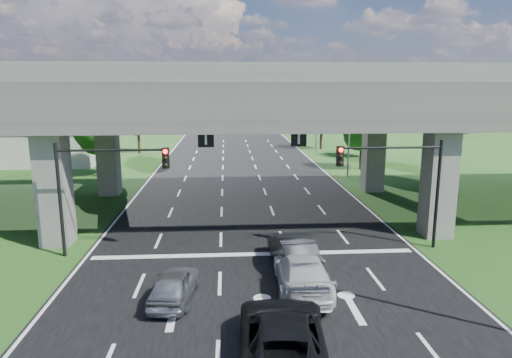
{
  "coord_description": "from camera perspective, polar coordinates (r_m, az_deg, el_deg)",
  "views": [
    {
      "loc": [
        -1.44,
        -19.37,
        8.81
      ],
      "look_at": [
        0.35,
        7.57,
        3.27
      ],
      "focal_mm": 32.0,
      "sensor_mm": 36.0,
      "label": 1
    }
  ],
  "objects": [
    {
      "name": "ground",
      "position": [
        21.33,
        0.41,
        -12.81
      ],
      "size": [
        160.0,
        160.0,
        0.0
      ],
      "primitive_type": "plane",
      "color": "#1D4014",
      "rests_on": "ground"
    },
    {
      "name": "tree_right_near",
      "position": [
        49.72,
        13.22,
        6.31
      ],
      "size": [
        4.2,
        4.2,
        7.28
      ],
      "color": "black",
      "rests_on": "ground"
    },
    {
      "name": "signal_right",
      "position": [
        25.51,
        17.56,
        0.6
      ],
      "size": [
        5.76,
        0.54,
        6.0
      ],
      "color": "black",
      "rests_on": "ground"
    },
    {
      "name": "streetlight_beyond",
      "position": [
        60.55,
        7.26,
        8.7
      ],
      "size": [
        3.38,
        0.25,
        10.0
      ],
      "color": "gray",
      "rests_on": "ground"
    },
    {
      "name": "car_dark",
      "position": [
        22.89,
        4.63,
        -8.87
      ],
      "size": [
        2.15,
        4.96,
        1.59
      ],
      "primitive_type": "imported",
      "rotation": [
        0.0,
        0.0,
        3.24
      ],
      "color": "black",
      "rests_on": "road"
    },
    {
      "name": "road",
      "position": [
        30.69,
        -0.97,
        -5.06
      ],
      "size": [
        18.0,
        120.0,
        0.03
      ],
      "primitive_type": "cube",
      "color": "black",
      "rests_on": "ground"
    },
    {
      "name": "car_trailing",
      "position": [
        15.47,
        3.37,
        -19.28
      ],
      "size": [
        3.28,
        6.32,
        1.7
      ],
      "primitive_type": "imported",
      "rotation": [
        0.0,
        0.0,
        3.07
      ],
      "color": "black",
      "rests_on": "road"
    },
    {
      "name": "tree_right_far",
      "position": [
        64.91,
        8.26,
        7.95
      ],
      "size": [
        4.5,
        4.5,
        7.8
      ],
      "color": "black",
      "rests_on": "ground"
    },
    {
      "name": "tree_left_mid",
      "position": [
        55.77,
        -20.07,
        6.13
      ],
      "size": [
        3.91,
        3.9,
        6.76
      ],
      "color": "black",
      "rests_on": "ground"
    },
    {
      "name": "tree_left_near",
      "position": [
        47.23,
        -19.28,
        6.1
      ],
      "size": [
        4.5,
        4.5,
        7.8
      ],
      "color": "black",
      "rests_on": "ground"
    },
    {
      "name": "signal_left",
      "position": [
        24.61,
        -18.77,
        0.13
      ],
      "size": [
        5.76,
        0.54,
        6.0
      ],
      "color": "black",
      "rests_on": "ground"
    },
    {
      "name": "car_white",
      "position": [
        20.32,
        5.8,
        -11.61
      ],
      "size": [
        2.42,
        5.56,
        1.59
      ],
      "primitive_type": "imported",
      "rotation": [
        0.0,
        0.0,
        3.11
      ],
      "color": "#B6B6B6",
      "rests_on": "road"
    },
    {
      "name": "tree_right_mid",
      "position": [
        58.25,
        13.76,
        6.7
      ],
      "size": [
        3.91,
        3.9,
        6.76
      ],
      "color": "black",
      "rests_on": "ground"
    },
    {
      "name": "streetlight_far",
      "position": [
        44.97,
        11.16,
        7.6
      ],
      "size": [
        3.38,
        0.25,
        10.0
      ],
      "color": "gray",
      "rests_on": "ground"
    },
    {
      "name": "tree_left_far",
      "position": [
        62.55,
        -14.56,
        7.86
      ],
      "size": [
        4.8,
        4.8,
        8.32
      ],
      "color": "black",
      "rests_on": "ground"
    },
    {
      "name": "overpass",
      "position": [
        31.41,
        -1.2,
        9.97
      ],
      "size": [
        80.0,
        15.0,
        10.0
      ],
      "color": "#363331",
      "rests_on": "ground"
    },
    {
      "name": "warehouse",
      "position": [
        60.04,
        -27.99,
        3.73
      ],
      "size": [
        20.0,
        10.0,
        4.0
      ],
      "primitive_type": "cube",
      "color": "#9E9E99",
      "rests_on": "ground"
    },
    {
      "name": "car_silver",
      "position": [
        19.7,
        -10.19,
        -12.89
      ],
      "size": [
        2.06,
        4.14,
        1.35
      ],
      "primitive_type": "imported",
      "rotation": [
        0.0,
        0.0,
        3.02
      ],
      "color": "#9EA0A5",
      "rests_on": "road"
    }
  ]
}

